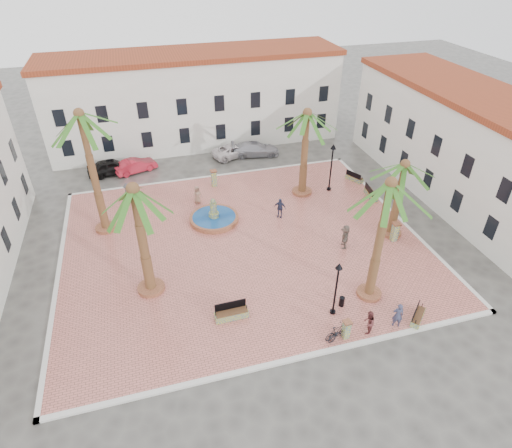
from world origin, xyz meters
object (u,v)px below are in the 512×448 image
at_px(lamppost_s, 337,280).
at_px(cyclist_b, 369,322).
at_px(palm_e, 403,174).
at_px(pedestrian_fountain_a, 197,195).
at_px(fountain, 214,218).
at_px(bicycle_a, 339,334).
at_px(bicycle_b, 337,332).
at_px(bollard_se, 346,329).
at_px(car_red, 136,166).
at_px(car_white, 234,151).
at_px(bench_s, 231,314).
at_px(litter_bin, 342,301).
at_px(pedestrian_fountain_b, 280,208).
at_px(bench_e, 371,194).
at_px(pedestrian_east, 345,236).
at_px(palm_nw, 82,127).
at_px(bollard_e, 395,231).
at_px(car_black, 111,167).
at_px(bench_ne, 354,178).
at_px(bench_se, 418,316).
at_px(car_silver, 255,149).
at_px(palm_s, 388,197).
at_px(lamppost_e, 332,159).
at_px(bollard_n, 214,178).
at_px(palm_sw, 135,203).
at_px(cyclist_a, 398,315).

xyz_separation_m(lamppost_s, cyclist_b, (1.27, -1.95, -1.86)).
height_order(palm_e, pedestrian_fountain_a, palm_e).
distance_m(fountain, bicycle_a, 14.55).
bearing_deg(bicycle_b, cyclist_b, -106.45).
distance_m(bollard_se, car_red, 26.69).
distance_m(cyclist_b, car_white, 25.44).
bearing_deg(bench_s, litter_bin, -8.42).
distance_m(lamppost_s, litter_bin, 2.48).
bearing_deg(pedestrian_fountain_b, bench_e, 36.56).
bearing_deg(pedestrian_east, cyclist_b, 6.34).
distance_m(palm_nw, bollard_e, 23.34).
xyz_separation_m(pedestrian_fountain_b, car_black, (-13.06, 11.77, -0.24)).
xyz_separation_m(bench_s, pedestrian_fountain_b, (6.27, 9.69, 0.55)).
bearing_deg(bench_ne, bicycle_b, 124.05).
height_order(palm_nw, bench_se, palm_nw).
bearing_deg(bicycle_a, bench_se, -104.67).
bearing_deg(palm_nw, bicycle_b, -49.52).
height_order(bench_s, bench_ne, bench_s).
height_order(car_black, car_silver, car_black).
bearing_deg(palm_e, bench_se, -110.41).
relative_size(lamppost_s, bicycle_b, 2.44).
bearing_deg(cyclist_b, bench_e, -163.75).
distance_m(palm_s, palm_e, 7.71).
distance_m(pedestrian_east, car_red, 21.88).
bearing_deg(bench_ne, pedestrian_fountain_a, 63.67).
height_order(bollard_e, cyclist_b, cyclist_b).
bearing_deg(fountain, lamppost_e, 10.81).
bearing_deg(pedestrian_fountain_b, lamppost_s, -60.06).
bearing_deg(bench_se, bollard_e, 26.14).
height_order(palm_e, pedestrian_fountain_b, palm_e).
bearing_deg(bicycle_a, bollard_se, -105.30).
bearing_deg(pedestrian_fountain_b, lamppost_e, 58.99).
distance_m(palm_nw, palm_e, 22.30).
height_order(bollard_se, cyclist_b, cyclist_b).
bearing_deg(car_silver, palm_nw, 134.22).
height_order(palm_e, litter_bin, palm_e).
distance_m(bench_e, bollard_n, 13.99).
relative_size(palm_e, bicycle_b, 3.92).
bearing_deg(lamppost_e, pedestrian_fountain_b, -152.27).
relative_size(bench_e, bollard_n, 1.28).
height_order(palm_e, bench_se, palm_e).
distance_m(palm_s, bicycle_a, 8.13).
height_order(palm_sw, bicycle_b, palm_sw).
bearing_deg(pedestrian_fountain_a, palm_sw, -132.87).
distance_m(bollard_se, pedestrian_fountain_a, 17.81).
bearing_deg(car_black, bench_ne, -119.09).
xyz_separation_m(palm_s, bench_e, (6.03, 10.96, -6.96)).
distance_m(palm_e, cyclist_a, 10.47).
xyz_separation_m(palm_nw, pedestrian_fountain_a, (7.53, 1.89, -7.56)).
height_order(palm_sw, bench_s, palm_sw).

